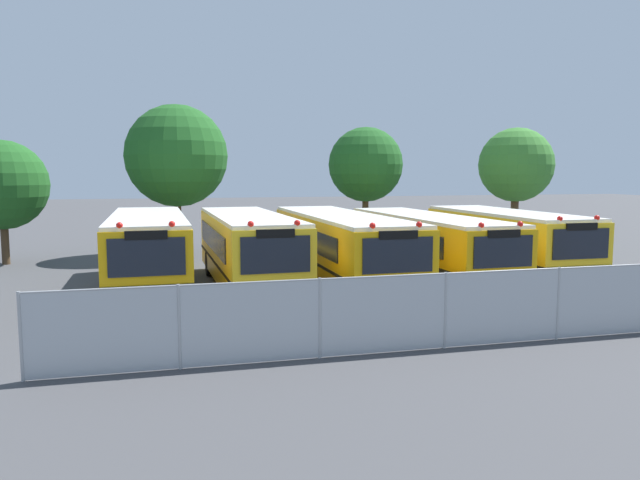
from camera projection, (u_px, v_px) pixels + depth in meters
name	position (u px, v px, depth m)	size (l,w,h in m)	color
ground_plane	(340.00, 282.00, 22.29)	(160.00, 160.00, 0.00)	#424244
school_bus_0	(148.00, 249.00, 20.60)	(2.69, 9.98, 2.75)	#EAA80C
school_bus_1	(248.00, 248.00, 21.01)	(2.69, 9.78, 2.74)	yellow
school_bus_2	(340.00, 245.00, 21.98)	(2.73, 11.28, 2.68)	#EAA80C
school_bus_3	(427.00, 244.00, 22.79)	(2.71, 10.52, 2.59)	#EAA80C
school_bus_4	(505.00, 240.00, 23.84)	(2.69, 9.35, 2.67)	yellow
tree_0	(1.00, 186.00, 26.28)	(3.95, 3.95, 5.51)	#4C3823
tree_1	(179.00, 157.00, 29.19)	(4.96, 4.96, 7.36)	#4C3823
tree_2	(367.00, 165.00, 31.86)	(3.96, 3.96, 6.48)	#4C3823
tree_3	(518.00, 166.00, 32.30)	(4.00, 3.98, 6.48)	#4C3823
chainlink_fence	(445.00, 309.00, 13.75)	(17.97, 0.07, 1.78)	#9EA0A3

